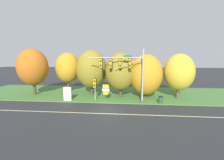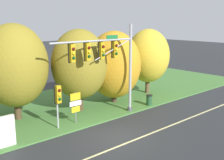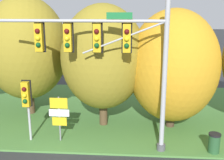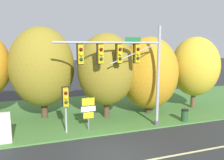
% 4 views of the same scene
% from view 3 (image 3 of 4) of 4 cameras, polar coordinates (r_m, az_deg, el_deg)
% --- Properties ---
extents(grass_verge, '(48.00, 11.50, 0.10)m').
position_cam_3_polar(grass_verge, '(18.80, -4.69, -6.00)').
color(grass_verge, '#477A38').
rests_on(grass_verge, ground).
extents(traffic_signal_mast, '(7.44, 0.49, 7.15)m').
position_cam_3_polar(traffic_signal_mast, '(12.33, -0.53, 5.90)').
color(traffic_signal_mast, '#9EA0A5').
rests_on(traffic_signal_mast, grass_verge).
extents(pedestrian_signal_near_kerb, '(0.46, 0.55, 3.16)m').
position_cam_3_polar(pedestrian_signal_near_kerb, '(14.23, -17.00, -3.49)').
color(pedestrian_signal_near_kerb, '#9EA0A5').
rests_on(pedestrian_signal_near_kerb, grass_verge).
extents(route_sign_post, '(1.01, 0.08, 2.32)m').
position_cam_3_polar(route_sign_post, '(14.21, -10.68, -6.72)').
color(route_sign_post, slate).
rests_on(route_sign_post, grass_verge).
extents(tree_behind_signpost, '(4.98, 4.98, 7.25)m').
position_cam_3_polar(tree_behind_signpost, '(17.80, -17.00, 6.13)').
color(tree_behind_signpost, '#4C3823').
rests_on(tree_behind_signpost, grass_verge).
extents(tree_mid_verge, '(4.58, 4.58, 6.78)m').
position_cam_3_polar(tree_mid_verge, '(15.31, -1.84, 4.62)').
color(tree_mid_verge, '#4C3823').
rests_on(tree_mid_verge, grass_verge).
extents(tree_tall_centre, '(4.88, 4.88, 6.53)m').
position_cam_3_polar(tree_tall_centre, '(15.47, 12.32, 2.79)').
color(tree_tall_centre, '#423021').
rests_on(tree_tall_centre, grass_verge).
extents(trash_bin, '(0.56, 0.56, 0.93)m').
position_cam_3_polar(trash_bin, '(14.11, 20.04, -11.91)').
color(trash_bin, '#234C28').
rests_on(trash_bin, grass_verge).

